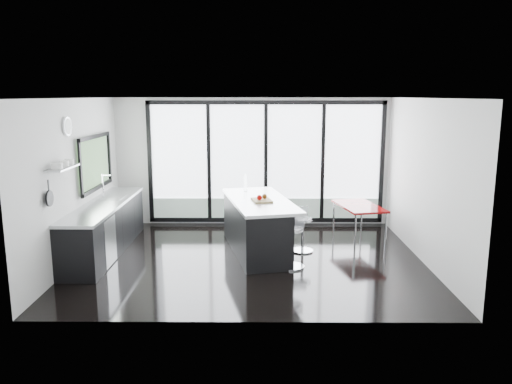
{
  "coord_description": "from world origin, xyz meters",
  "views": [
    {
      "loc": [
        0.16,
        -8.43,
        2.85
      ],
      "look_at": [
        0.1,
        0.3,
        1.15
      ],
      "focal_mm": 35.0,
      "sensor_mm": 36.0,
      "label": 1
    }
  ],
  "objects_px": {
    "bar_stool_near": "(292,248)",
    "red_table": "(359,222)",
    "bar_stool_far": "(303,235)",
    "island": "(256,225)"
  },
  "relations": [
    {
      "from": "bar_stool_near",
      "to": "red_table",
      "type": "bearing_deg",
      "value": 73.73
    },
    {
      "from": "island",
      "to": "bar_stool_near",
      "type": "distance_m",
      "value": 1.08
    },
    {
      "from": "bar_stool_far",
      "to": "bar_stool_near",
      "type": "bearing_deg",
      "value": -122.27
    },
    {
      "from": "red_table",
      "to": "bar_stool_far",
      "type": "bearing_deg",
      "value": -143.47
    },
    {
      "from": "bar_stool_near",
      "to": "bar_stool_far",
      "type": "distance_m",
      "value": 0.92
    },
    {
      "from": "bar_stool_near",
      "to": "bar_stool_far",
      "type": "height_order",
      "value": "bar_stool_near"
    },
    {
      "from": "bar_stool_near",
      "to": "bar_stool_far",
      "type": "bearing_deg",
      "value": 96.94
    },
    {
      "from": "bar_stool_near",
      "to": "red_table",
      "type": "distance_m",
      "value": 2.3
    },
    {
      "from": "bar_stool_far",
      "to": "red_table",
      "type": "height_order",
      "value": "red_table"
    },
    {
      "from": "bar_stool_far",
      "to": "red_table",
      "type": "xyz_separation_m",
      "value": [
        1.21,
        0.89,
        0.02
      ]
    }
  ]
}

